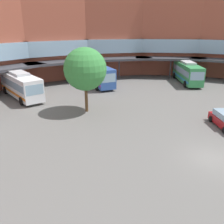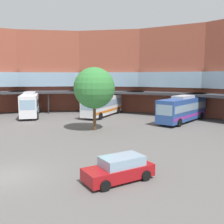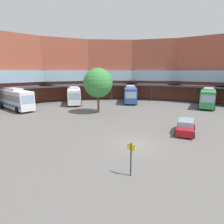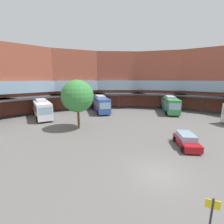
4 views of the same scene
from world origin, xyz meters
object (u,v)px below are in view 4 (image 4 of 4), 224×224
object	(u,v)px
parked_car	(186,141)
plaza_tree	(78,96)
bus_2	(170,104)
bus_0	(100,103)
stop_sign_post	(211,216)
bus_5	(42,108)

from	to	relation	value
parked_car	plaza_tree	xyz separation A→B (m)	(-9.87, 11.80, 4.34)
bus_2	plaza_tree	size ratio (longest dim) A/B	1.35
bus_0	stop_sign_post	distance (m)	31.90
bus_2	parked_car	distance (m)	19.85
bus_0	plaza_tree	size ratio (longest dim) A/B	1.52
parked_car	bus_2	bearing A→B (deg)	170.92
bus_0	bus_2	xyz separation A→B (m)	(14.45, -7.38, -0.00)
bus_0	bus_2	bearing A→B (deg)	72.27
bus_5	plaza_tree	bearing A→B (deg)	20.77
bus_2	plaza_tree	distance (m)	22.59
bus_2	parked_car	xyz separation A→B (m)	(-12.16, -15.65, -1.16)
bus_0	bus_5	size ratio (longest dim) A/B	1.09
parked_car	bus_0	bearing A→B (deg)	-145.57
bus_2	parked_car	world-z (taller)	bus_2
bus_5	stop_sign_post	xyz separation A→B (m)	(7.20, -30.28, -0.39)
bus_0	bus_5	bearing A→B (deg)	-75.70
bus_2	parked_car	size ratio (longest dim) A/B	2.16
stop_sign_post	bus_2	bearing A→B (deg)	50.09
bus_0	parked_car	distance (m)	23.17
stop_sign_post	bus_5	bearing A→B (deg)	103.37
parked_car	plaza_tree	distance (m)	15.98
bus_2	stop_sign_post	xyz separation A→B (m)	(-20.09, -24.02, -0.43)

